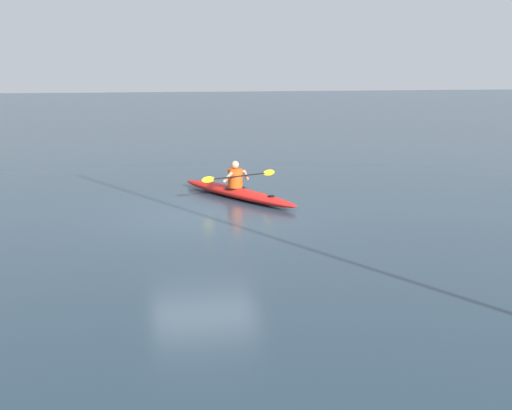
{
  "coord_description": "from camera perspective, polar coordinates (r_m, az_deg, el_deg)",
  "views": [
    {
      "loc": [
        2.12,
        16.29,
        3.56
      ],
      "look_at": [
        -0.85,
        2.02,
        0.67
      ],
      "focal_mm": 49.83,
      "sensor_mm": 36.0,
      "label": 1
    }
  ],
  "objects": [
    {
      "name": "kayaker",
      "position": [
        19.31,
        -1.65,
        2.29
      ],
      "size": [
        2.21,
        1.09,
        0.73
      ],
      "color": "#E04C14",
      "rests_on": "kayak"
    },
    {
      "name": "kayak",
      "position": [
        19.34,
        -1.55,
        1.0
      ],
      "size": [
        2.71,
        4.75,
        0.27
      ],
      "color": "red",
      "rests_on": "ground"
    },
    {
      "name": "ground_plane",
      "position": [
        16.81,
        -4.24,
        -1.06
      ],
      "size": [
        160.0,
        160.0,
        0.0
      ],
      "primitive_type": "plane",
      "color": "#233847"
    }
  ]
}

